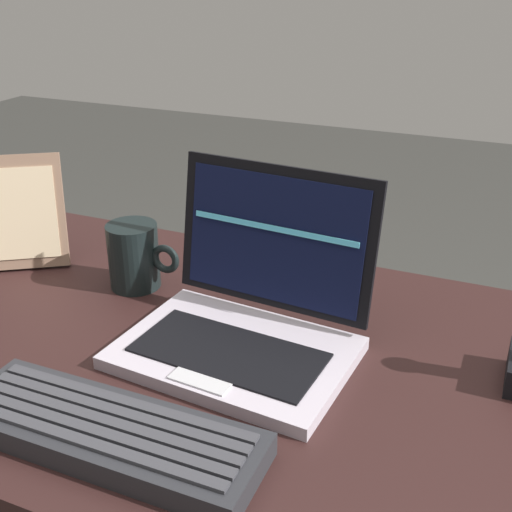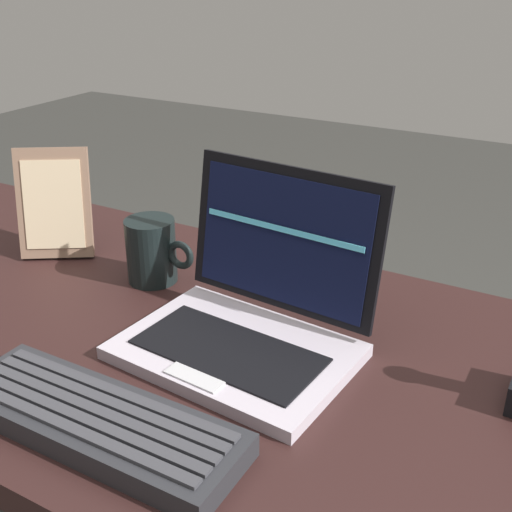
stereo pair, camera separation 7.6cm
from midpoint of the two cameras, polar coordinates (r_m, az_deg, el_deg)
name	(u,v)px [view 2 (the right image)]	position (r m, az deg, el deg)	size (l,w,h in m)	color
desk	(229,409)	(0.93, -0.01, -13.51)	(1.63, 0.64, 0.71)	black
laptop_front	(250,316)	(0.84, 2.08, -5.37)	(0.31, 0.26, 0.22)	#BAAFBC
external_keyboard	(96,421)	(0.73, -11.03, -14.23)	(0.34, 0.11, 0.03)	#26262A
photo_frame	(54,204)	(1.13, -15.63, 4.41)	(0.13, 0.11, 0.19)	#83644F
coffee_mug	(152,251)	(1.02, -7.09, 0.42)	(0.12, 0.08, 0.10)	black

